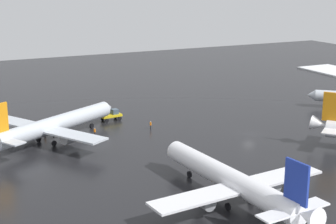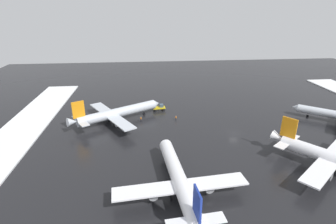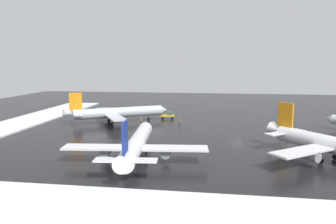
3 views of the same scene
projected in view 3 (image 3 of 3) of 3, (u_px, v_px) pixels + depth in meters
The scene contains 9 objects.
ground_plane at pixel (237, 135), 87.38m from camera, with size 240.00×240.00×0.00m, color black.
snow_bank_far at pixel (264, 224), 38.43m from camera, with size 152.00×16.00×0.41m, color white.
snow_bank_left at pixel (7, 127), 96.95m from camera, with size 14.00×116.00×0.41m, color white.
airplane_parked_portside at pixel (116, 113), 104.20m from camera, with size 30.62×26.20×10.06m.
airplane_foreground_jet at pixel (137, 144), 64.17m from camera, with size 27.90×33.56×9.96m.
pushback_tug at pixel (168, 115), 111.52m from camera, with size 4.86×2.85×2.50m.
ground_crew_mid_apron at pixel (141, 121), 103.13m from camera, with size 0.36×0.36×1.71m.
ground_crew_beside_wing at pixel (119, 117), 109.69m from camera, with size 0.36×0.36×1.71m.
ground_crew_by_nose_gear at pixel (180, 122), 101.11m from camera, with size 0.36×0.36×1.71m.
Camera 3 is at (-5.96, -87.29, 19.01)m, focal length 35.00 mm.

